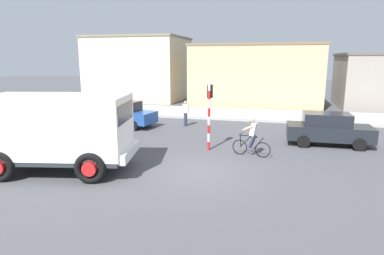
{
  "coord_description": "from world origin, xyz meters",
  "views": [
    {
      "loc": [
        2.7,
        -11.45,
        4.22
      ],
      "look_at": [
        -0.81,
        2.5,
        1.2
      ],
      "focal_mm": 30.71,
      "sensor_mm": 36.0,
      "label": 1
    }
  ],
  "objects_px": {
    "cyclist": "(252,137)",
    "truck_foreground": "(59,128)",
    "pedestrian_near_kerb": "(186,113)",
    "traffic_light_pole": "(209,106)",
    "car_white_mid": "(328,129)",
    "car_red_near": "(123,114)"
  },
  "relations": [
    {
      "from": "cyclist",
      "to": "truck_foreground",
      "type": "bearing_deg",
      "value": -151.55
    },
    {
      "from": "truck_foreground",
      "to": "pedestrian_near_kerb",
      "type": "height_order",
      "value": "truck_foreground"
    },
    {
      "from": "traffic_light_pole",
      "to": "pedestrian_near_kerb",
      "type": "relative_size",
      "value": 1.98
    },
    {
      "from": "traffic_light_pole",
      "to": "car_white_mid",
      "type": "distance_m",
      "value": 6.15
    },
    {
      "from": "cyclist",
      "to": "pedestrian_near_kerb",
      "type": "relative_size",
      "value": 1.06
    },
    {
      "from": "traffic_light_pole",
      "to": "truck_foreground",
      "type": "bearing_deg",
      "value": -138.76
    },
    {
      "from": "car_red_near",
      "to": "car_white_mid",
      "type": "relative_size",
      "value": 1.05
    },
    {
      "from": "cyclist",
      "to": "car_red_near",
      "type": "xyz_separation_m",
      "value": [
        -8.34,
        4.59,
        -0.05
      ]
    },
    {
      "from": "traffic_light_pole",
      "to": "car_white_mid",
      "type": "bearing_deg",
      "value": 22.55
    },
    {
      "from": "truck_foreground",
      "to": "car_white_mid",
      "type": "height_order",
      "value": "truck_foreground"
    },
    {
      "from": "cyclist",
      "to": "car_white_mid",
      "type": "bearing_deg",
      "value": 38.94
    },
    {
      "from": "cyclist",
      "to": "car_white_mid",
      "type": "height_order",
      "value": "cyclist"
    },
    {
      "from": "traffic_light_pole",
      "to": "pedestrian_near_kerb",
      "type": "xyz_separation_m",
      "value": [
        -2.54,
        5.1,
        -1.22
      ]
    },
    {
      "from": "cyclist",
      "to": "car_red_near",
      "type": "height_order",
      "value": "cyclist"
    },
    {
      "from": "cyclist",
      "to": "car_white_mid",
      "type": "distance_m",
      "value": 4.55
    },
    {
      "from": "car_red_near",
      "to": "truck_foreground",
      "type": "bearing_deg",
      "value": -80.4
    },
    {
      "from": "truck_foreground",
      "to": "cyclist",
      "type": "bearing_deg",
      "value": 28.45
    },
    {
      "from": "traffic_light_pole",
      "to": "car_red_near",
      "type": "distance_m",
      "value": 7.61
    },
    {
      "from": "truck_foreground",
      "to": "car_red_near",
      "type": "xyz_separation_m",
      "value": [
        -1.41,
        8.34,
        -0.85
      ]
    },
    {
      "from": "pedestrian_near_kerb",
      "to": "truck_foreground",
      "type": "bearing_deg",
      "value": -104.16
    },
    {
      "from": "traffic_light_pole",
      "to": "pedestrian_near_kerb",
      "type": "height_order",
      "value": "traffic_light_pole"
    },
    {
      "from": "traffic_light_pole",
      "to": "car_red_near",
      "type": "xyz_separation_m",
      "value": [
        -6.32,
        4.04,
        -1.25
      ]
    }
  ]
}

